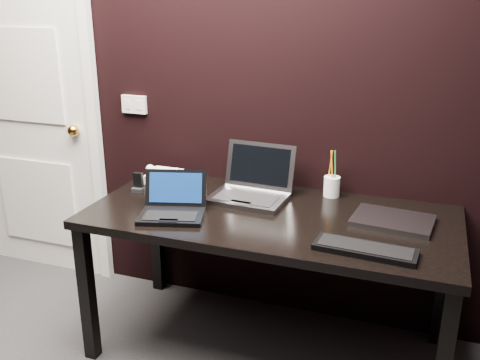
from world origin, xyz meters
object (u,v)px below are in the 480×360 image
(door, at_px, (29,109))
(mobile_phone, at_px, (138,184))
(pen_cup, at_px, (332,186))
(desk, at_px, (270,229))
(netbook, at_px, (173,208))
(closed_laptop, at_px, (393,220))
(desk_phone, at_px, (164,176))
(silver_laptop, at_px, (251,189))
(ext_keyboard, at_px, (365,249))

(door, height_order, mobile_phone, door)
(door, bearing_deg, mobile_phone, -18.95)
(mobile_phone, height_order, pen_cup, pen_cup)
(desk, bearing_deg, door, 167.18)
(door, relative_size, netbook, 6.13)
(desk, distance_m, closed_laptop, 0.56)
(door, distance_m, desk, 1.73)
(door, bearing_deg, pen_cup, -1.52)
(desk_phone, bearing_deg, silver_laptop, -7.04)
(desk_phone, height_order, pen_cup, pen_cup)
(netbook, distance_m, ext_keyboard, 0.89)
(netbook, xyz_separation_m, desk_phone, (-0.25, 0.40, -0.00))
(desk_phone, relative_size, pen_cup, 0.87)
(ext_keyboard, xyz_separation_m, mobile_phone, (-1.19, 0.31, 0.02))
(door, xyz_separation_m, netbook, (1.23, -0.55, -0.27))
(closed_laptop, bearing_deg, ext_keyboard, -103.29)
(door, relative_size, ext_keyboard, 5.22)
(desk, height_order, netbook, netbook)
(door, bearing_deg, desk, -12.82)
(ext_keyboard, xyz_separation_m, pen_cup, (-0.24, 0.58, 0.04))
(silver_laptop, bearing_deg, mobile_phone, -170.15)
(netbook, bearing_deg, desk, 22.31)
(ext_keyboard, height_order, mobile_phone, mobile_phone)
(ext_keyboard, bearing_deg, door, 163.50)
(closed_laptop, relative_size, mobile_phone, 3.77)
(silver_laptop, distance_m, closed_laptop, 0.70)
(closed_laptop, xyz_separation_m, desk_phone, (-1.21, 0.14, 0.03))
(desk, distance_m, silver_laptop, 0.25)
(desk, distance_m, netbook, 0.46)
(silver_laptop, bearing_deg, door, 171.87)
(desk_phone, relative_size, mobile_phone, 2.12)
(door, height_order, desk_phone, door)
(door, bearing_deg, netbook, -23.88)
(closed_laptop, relative_size, desk_phone, 1.78)
(ext_keyboard, xyz_separation_m, desk_phone, (-1.13, 0.48, 0.02))
(door, relative_size, mobile_phone, 21.92)
(closed_laptop, distance_m, mobile_phone, 1.27)
(netbook, distance_m, pen_cup, 0.81)
(netbook, height_order, ext_keyboard, netbook)
(mobile_phone, bearing_deg, ext_keyboard, -14.57)
(desk, distance_m, mobile_phone, 0.74)
(ext_keyboard, bearing_deg, desk, 151.66)
(closed_laptop, bearing_deg, mobile_phone, -179.04)
(door, xyz_separation_m, mobile_phone, (0.92, -0.32, -0.27))
(desk, height_order, closed_laptop, closed_laptop)
(silver_laptop, xyz_separation_m, mobile_phone, (-0.58, -0.10, -0.01))
(netbook, height_order, mobile_phone, netbook)
(desk, xyz_separation_m, desk_phone, (-0.67, 0.22, 0.12))
(mobile_phone, bearing_deg, closed_laptop, 0.96)
(closed_laptop, bearing_deg, desk_phone, 173.21)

